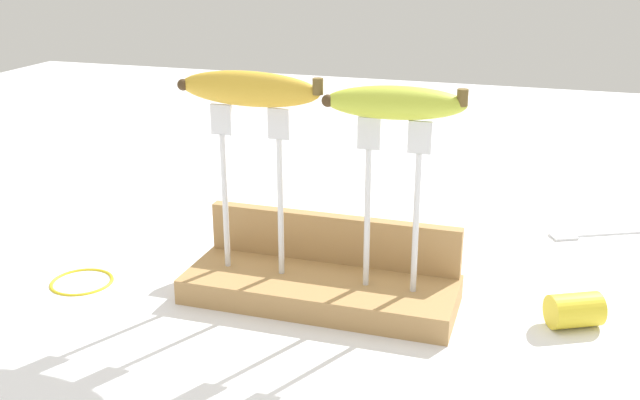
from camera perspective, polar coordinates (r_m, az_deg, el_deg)
name	(u,v)px	position (r m, az deg, el deg)	size (l,w,h in m)	color
ground_plane	(320,301)	(0.91, 0.00, -7.78)	(3.00, 3.00, 0.00)	silver
wooden_board	(320,290)	(0.91, 0.00, -6.91)	(0.33, 0.12, 0.03)	#A87F4C
board_backstop	(333,238)	(0.93, 0.98, -2.97)	(0.32, 0.02, 0.06)	#A87F4C
fork_stand_left	(250,176)	(0.88, -5.38, 1.81)	(0.10, 0.01, 0.21)	silver
fork_stand_right	(392,192)	(0.83, 5.54, 0.62)	(0.08, 0.01, 0.20)	silver
banana_raised_left	(248,89)	(0.85, -5.60, 8.48)	(0.18, 0.04, 0.04)	gold
banana_raised_right	(395,103)	(0.80, 5.77, 7.42)	(0.16, 0.06, 0.04)	#B2C138
fork_fallen_near	(596,233)	(1.18, 20.49, -2.42)	(0.18, 0.10, 0.01)	silver
fork_fallen_far	(343,259)	(1.02, 1.76, -4.53)	(0.17, 0.05, 0.01)	silver
banana_chunk_near	(575,310)	(0.90, 19.06, -8.01)	(0.07, 0.06, 0.04)	yellow
wire_coil	(82,281)	(1.01, -17.87, -5.93)	(0.08, 0.08, 0.00)	gold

